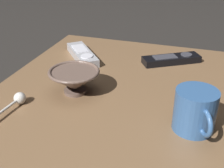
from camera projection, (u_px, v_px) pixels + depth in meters
ground_plane at (115, 104)px, 0.76m from camera, size 6.00×6.00×0.00m
table at (115, 96)px, 0.74m from camera, size 0.67×0.58×0.05m
cereal_bowl at (74, 80)px, 0.70m from camera, size 0.12×0.12×0.06m
coffee_mug at (195, 111)px, 0.56m from camera, size 0.11×0.08×0.08m
teaspoon at (16, 101)px, 0.65m from camera, size 0.15×0.03×0.03m
tv_remote_near at (171, 59)px, 0.86m from camera, size 0.13×0.17×0.02m
tv_remote_far at (82, 55)px, 0.89m from camera, size 0.16×0.15×0.03m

